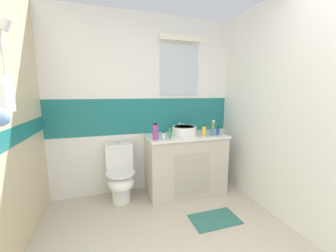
% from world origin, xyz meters
% --- Properties ---
extents(ground_plane, '(3.20, 3.48, 0.04)m').
position_xyz_m(ground_plane, '(0.00, 1.20, -0.02)').
color(ground_plane, beige).
extents(wall_back_tiled, '(3.20, 0.20, 2.50)m').
position_xyz_m(wall_back_tiled, '(0.01, 2.45, 1.26)').
color(wall_back_tiled, white).
rests_on(wall_back_tiled, ground_plane).
extents(wall_right_plain, '(0.10, 3.48, 2.50)m').
position_xyz_m(wall_right_plain, '(1.35, 1.20, 1.25)').
color(wall_right_plain, white).
rests_on(wall_right_plain, ground_plane).
extents(vanity_cabinet, '(1.10, 0.58, 0.85)m').
position_xyz_m(vanity_cabinet, '(0.51, 2.12, 0.43)').
color(vanity_cabinet, beige).
rests_on(vanity_cabinet, ground_plane).
extents(sink_basin, '(0.34, 0.39, 0.15)m').
position_xyz_m(sink_basin, '(0.49, 2.12, 0.91)').
color(sink_basin, white).
rests_on(sink_basin, vanity_cabinet).
extents(toilet, '(0.37, 0.50, 0.77)m').
position_xyz_m(toilet, '(-0.40, 2.16, 0.36)').
color(toilet, white).
rests_on(toilet, ground_plane).
extents(toothbrush_cup, '(0.06, 0.06, 0.22)m').
position_xyz_m(toothbrush_cup, '(0.85, 1.97, 0.91)').
color(toothbrush_cup, '#4C7299').
rests_on(toothbrush_cup, vanity_cabinet).
extents(soap_dispenser, '(0.05, 0.05, 0.17)m').
position_xyz_m(soap_dispenser, '(0.72, 1.97, 0.92)').
color(soap_dispenser, yellow).
rests_on(soap_dispenser, vanity_cabinet).
extents(lotion_bottle_short, '(0.05, 0.05, 0.12)m').
position_xyz_m(lotion_bottle_short, '(0.95, 1.99, 0.91)').
color(lotion_bottle_short, '#2659B2').
rests_on(lotion_bottle_short, vanity_cabinet).
extents(perfume_flask_small, '(0.04, 0.03, 0.09)m').
position_xyz_m(perfume_flask_small, '(0.15, 1.99, 0.89)').
color(perfume_flask_small, white).
rests_on(perfume_flask_small, vanity_cabinet).
extents(toothpaste_tube_upright, '(0.03, 0.03, 0.16)m').
position_xyz_m(toothpaste_tube_upright, '(0.23, 1.96, 0.93)').
color(toothpaste_tube_upright, green).
rests_on(toothpaste_tube_upright, vanity_cabinet).
extents(mouthwash_bottle, '(0.08, 0.08, 0.21)m').
position_xyz_m(mouthwash_bottle, '(0.04, 1.96, 0.95)').
color(mouthwash_bottle, '#993F99').
rests_on(mouthwash_bottle, vanity_cabinet).
extents(bath_mat, '(0.54, 0.33, 0.01)m').
position_xyz_m(bath_mat, '(0.59, 1.40, 0.01)').
color(bath_mat, '#337266').
rests_on(bath_mat, ground_plane).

